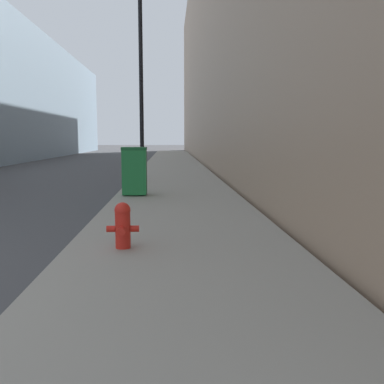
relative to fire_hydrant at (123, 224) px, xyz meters
name	(u,v)px	position (x,y,z in m)	size (l,w,h in m)	color
sidewalk_right	(174,169)	(0.87, 16.23, -0.42)	(3.38, 60.00, 0.16)	gray
building_right_stone	(285,42)	(8.66, 24.23, 7.78)	(12.00, 60.00, 16.56)	#9E7F66
fire_hydrant	(123,224)	(0.00, 0.00, 0.00)	(0.45, 0.34, 0.65)	red
trash_bin	(135,171)	(-0.29, 5.63, 0.33)	(0.66, 0.57, 1.30)	#1E7538
lamppost	(141,70)	(-0.35, 9.76, 3.60)	(0.40, 0.40, 6.82)	black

